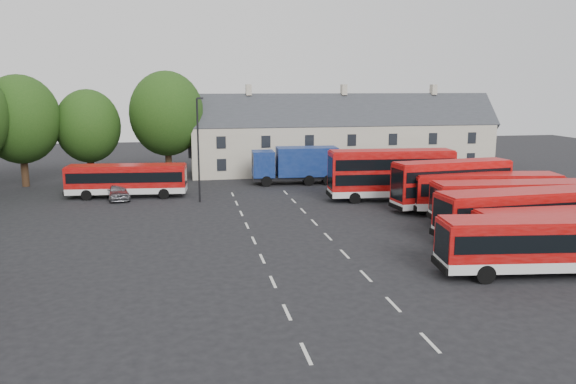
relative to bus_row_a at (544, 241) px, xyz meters
name	(u,v)px	position (x,y,z in m)	size (l,w,h in m)	color
ground	(258,249)	(-14.25, 7.53, -1.87)	(140.00, 140.00, 0.00)	black
lane_markings	(291,238)	(-11.75, 9.53, -1.86)	(5.15, 33.80, 0.01)	beige
terrace_houses	(343,138)	(-0.25, 37.53, 1.99)	(35.70, 7.13, 10.06)	beige
bus_row_a	(544,241)	(0.00, 0.00, 0.00)	(11.21, 3.82, 3.11)	silver
bus_row_b	(560,229)	(2.94, 2.65, -0.15)	(10.17, 2.61, 2.86)	silver
bus_row_c	(525,211)	(2.98, 6.22, 0.13)	(11.90, 3.29, 3.33)	silver
bus_row_d	(511,199)	(4.45, 10.21, 0.04)	(11.43, 3.56, 3.18)	silver
bus_row_e	(486,190)	(4.58, 13.93, 0.06)	(11.61, 4.31, 3.21)	silver
bus_dd_south	(451,182)	(2.59, 15.74, 0.42)	(9.98, 3.33, 4.01)	silver
bus_dd_north	(391,172)	(-0.80, 20.37, 0.66)	(10.98, 3.20, 4.44)	silver
bus_north	(127,178)	(-23.68, 25.89, -0.09)	(10.63, 3.33, 2.96)	silver
box_truck	(296,163)	(-7.34, 30.02, 0.25)	(8.73, 3.13, 3.77)	black
silver_car	(118,191)	(-24.48, 25.20, -1.11)	(1.79, 4.44, 1.51)	#9A9CA2
lamppost	(198,147)	(-17.33, 22.57, 2.92)	(0.61, 0.23, 8.97)	black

